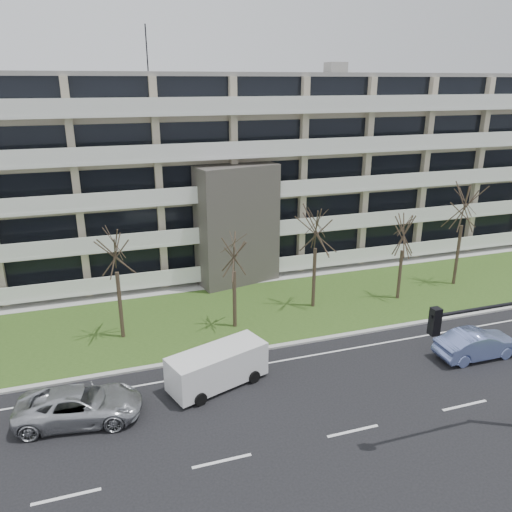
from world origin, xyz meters
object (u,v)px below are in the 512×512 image
object	(u,v)px
blue_sedan	(477,344)
traffic_signal	(503,347)
white_van	(219,364)
silver_pickup	(79,405)

from	to	relation	value
blue_sedan	traffic_signal	world-z (taller)	traffic_signal
white_van	silver_pickup	bearing A→B (deg)	168.01
silver_pickup	white_van	bearing A→B (deg)	-74.96
silver_pickup	traffic_signal	xyz separation A→B (m)	(16.93, -6.66, 3.63)
silver_pickup	blue_sedan	distance (m)	21.17
silver_pickup	blue_sedan	xyz separation A→B (m)	(21.15, -1.05, 0.02)
silver_pickup	blue_sedan	size ratio (longest dim) A/B	1.16
silver_pickup	white_van	xyz separation A→B (m)	(6.72, 0.80, 0.41)
white_van	traffic_signal	bearing A→B (deg)	-54.87
blue_sedan	traffic_signal	size ratio (longest dim) A/B	0.71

